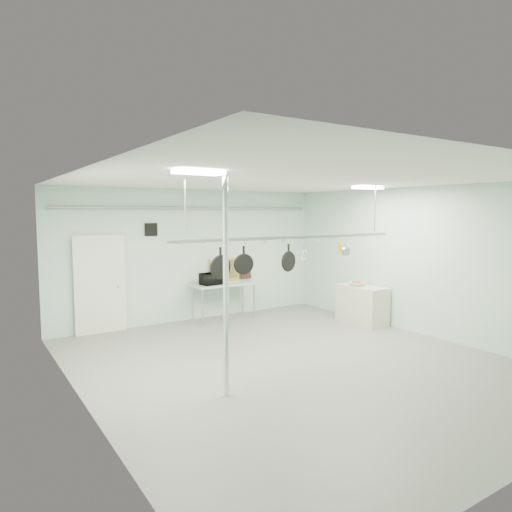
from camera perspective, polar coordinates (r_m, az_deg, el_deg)
floor at (r=8.28m, az=4.74°, el=-13.17°), size 8.00×8.00×0.00m
ceiling at (r=7.87m, az=4.92°, el=9.43°), size 7.00×8.00×0.02m
back_wall at (r=11.31m, az=-7.72°, el=0.12°), size 7.00×0.02×3.20m
right_wall at (r=10.42m, az=20.12°, el=-0.61°), size 0.02×8.00×3.20m
door at (r=10.55m, az=-18.93°, el=-3.52°), size 1.10×0.10×2.20m
wall_vent at (r=10.82m, az=-12.99°, el=3.24°), size 0.30×0.04×0.30m
conduit_pipe at (r=11.18m, az=-7.60°, el=5.97°), size 6.60×0.07×0.07m
chrome_pole at (r=6.49m, az=-3.79°, el=-3.81°), size 0.08×0.08×3.20m
prep_table at (r=11.34m, az=-4.08°, el=-3.74°), size 1.60×0.70×0.91m
side_cabinet at (r=11.23m, az=13.12°, el=-5.94°), size 0.60×1.20×0.90m
pot_rack at (r=8.22m, az=4.67°, el=2.56°), size 4.80×0.06×1.00m
light_panel_left at (r=6.01m, az=-7.15°, el=10.34°), size 0.65×0.30×0.05m
light_panel_right at (r=9.93m, az=13.81°, el=8.29°), size 0.65×0.30×0.05m
microwave at (r=11.06m, az=-5.59°, el=-2.86°), size 0.54×0.40×0.28m
coffee_canister at (r=11.34m, az=-4.01°, el=-2.82°), size 0.20×0.20×0.21m
painting_large at (r=11.64m, az=-3.97°, el=-1.70°), size 0.79×0.17×0.58m
painting_small at (r=11.98m, az=-1.30°, el=-2.27°), size 0.30×0.09×0.25m
fruit_bowl at (r=11.15m, az=12.52°, el=-3.42°), size 0.42×0.42×0.09m
skillet_left at (r=7.43m, az=-4.47°, el=-0.91°), size 0.40×0.11×0.53m
skillet_mid at (r=7.65m, az=-1.55°, el=-0.53°), size 0.36×0.12×0.48m
skillet_right at (r=8.18m, az=4.08°, el=-0.21°), size 0.37×0.15×0.50m
whisk at (r=8.39m, az=5.99°, el=0.38°), size 0.24×0.24×0.36m
grater at (r=8.98m, az=10.44°, el=1.07°), size 0.10×0.02×0.23m
saucepan at (r=9.09m, az=11.12°, el=0.95°), size 0.18×0.13×0.28m
fruit_cluster at (r=11.14m, az=12.53°, el=-3.22°), size 0.24×0.24×0.09m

